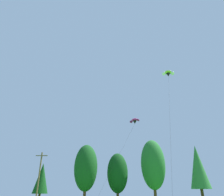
% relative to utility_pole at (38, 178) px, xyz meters
% --- Properties ---
extents(treeline_tree_c, '(3.69, 3.69, 9.51)m').
position_rel_utility_pole_xyz_m(treeline_tree_c, '(-4.20, 15.02, 0.90)').
color(treeline_tree_c, '#472D19').
rests_on(treeline_tree_c, ground_plane).
extents(treeline_tree_d, '(5.38, 5.38, 13.27)m').
position_rel_utility_pole_xyz_m(treeline_tree_d, '(7.10, 10.77, 2.97)').
color(treeline_tree_d, '#472D19').
rests_on(treeline_tree_d, ground_plane).
extents(treeline_tree_e, '(4.94, 4.94, 11.61)m').
position_rel_utility_pole_xyz_m(treeline_tree_e, '(14.53, 12.99, 1.97)').
color(treeline_tree_e, '#472D19').
rests_on(treeline_tree_e, ground_plane).
extents(treeline_tree_f, '(5.82, 5.82, 14.88)m').
position_rel_utility_pole_xyz_m(treeline_tree_f, '(23.20, 12.84, 3.95)').
color(treeline_tree_f, '#472D19').
rests_on(treeline_tree_f, ground_plane).
extents(treeline_tree_g, '(4.55, 4.55, 13.41)m').
position_rel_utility_pole_xyz_m(treeline_tree_g, '(33.82, 12.21, 3.34)').
color(treeline_tree_g, '#472D19').
rests_on(treeline_tree_g, ground_plane).
extents(utility_pole, '(2.20, 0.26, 9.60)m').
position_rel_utility_pole_xyz_m(utility_pole, '(0.00, 0.00, 0.00)').
color(utility_pole, brown).
rests_on(utility_pole, ground_plane).
extents(parafoil_kite_high_magenta, '(7.23, 9.46, 13.77)m').
position_rel_utility_pole_xyz_m(parafoil_kite_high_magenta, '(17.42, -3.00, 9.75)').
color(parafoil_kite_high_magenta, '#D12893').
extents(parafoil_kite_mid_lime_white, '(6.29, 13.33, 21.67)m').
position_rel_utility_pole_xyz_m(parafoil_kite_mid_lime_white, '(23.57, -7.04, 17.58)').
color(parafoil_kite_mid_lime_white, '#93D633').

